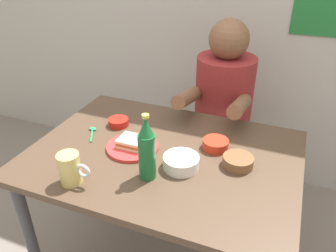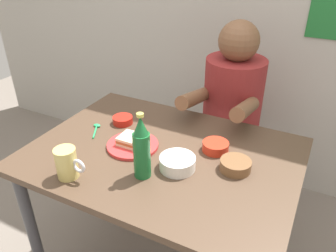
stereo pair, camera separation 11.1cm
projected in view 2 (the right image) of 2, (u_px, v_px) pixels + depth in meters
dining_table at (163, 170)px, 1.43m from camera, size 1.10×0.80×0.74m
stool at (226, 158)px, 2.03m from camera, size 0.34×0.34×0.45m
person_seated at (232, 96)px, 1.81m from camera, size 0.33×0.56×0.72m
plate_orange at (133, 145)px, 1.42m from camera, size 0.22×0.22×0.01m
sandwich at (132, 140)px, 1.41m from camera, size 0.11×0.09×0.04m
beer_mug at (67, 163)px, 1.22m from camera, size 0.13×0.08×0.12m
beer_bottle at (142, 149)px, 1.19m from camera, size 0.06×0.06×0.26m
sambal_bowl_red at (123, 120)px, 1.59m from camera, size 0.10×0.10×0.03m
rice_bowl_white at (177, 162)px, 1.28m from camera, size 0.14×0.14×0.05m
condiment_bowl_brown at (236, 165)px, 1.27m from camera, size 0.12×0.12×0.04m
sauce_bowl_chili at (216, 146)px, 1.39m from camera, size 0.11×0.11×0.04m
spoon at (96, 128)px, 1.55m from camera, size 0.07×0.11×0.01m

